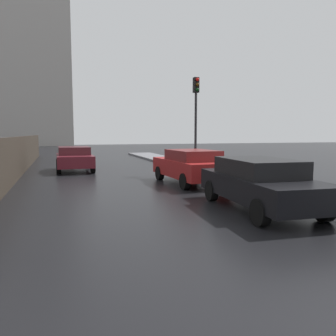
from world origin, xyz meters
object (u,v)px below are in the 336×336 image
object	(u,v)px
car_black_near_kerb	(260,183)
car_red_behind_camera	(190,166)
car_maroon_far_ahead	(74,158)
traffic_light	(196,107)

from	to	relation	value
car_black_near_kerb	car_red_behind_camera	bearing A→B (deg)	94.28
car_maroon_far_ahead	traffic_light	distance (m)	7.09
car_black_near_kerb	car_red_behind_camera	distance (m)	4.97
car_red_behind_camera	traffic_light	distance (m)	4.48
car_black_near_kerb	car_maroon_far_ahead	bearing A→B (deg)	115.00
car_red_behind_camera	car_black_near_kerb	bearing A→B (deg)	-92.61
car_maroon_far_ahead	traffic_light	world-z (taller)	traffic_light
car_black_near_kerb	car_red_behind_camera	xyz separation A→B (m)	(-0.03, 4.97, 0.01)
car_red_behind_camera	car_maroon_far_ahead	bearing A→B (deg)	121.56
car_black_near_kerb	car_maroon_far_ahead	world-z (taller)	car_black_near_kerb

